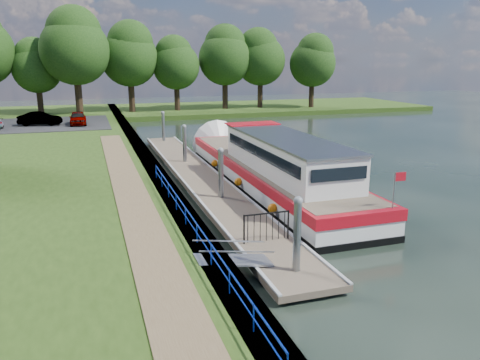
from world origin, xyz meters
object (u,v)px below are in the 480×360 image
object	(u,v)px
barge	(265,166)
car_a	(78,118)
car_b	(40,119)
pontoon	(201,180)

from	to	relation	value
barge	car_a	size ratio (longest dim) A/B	5.43
car_a	car_b	size ratio (longest dim) A/B	0.96
pontoon	car_a	distance (m)	24.36
barge	car_b	bearing A→B (deg)	119.34
car_a	pontoon	bearing A→B (deg)	-73.25
barge	pontoon	bearing A→B (deg)	159.10
barge	car_a	xyz separation A→B (m)	(-10.61, 24.66, 0.41)
pontoon	car_a	xyz separation A→B (m)	(-7.02, 23.29, 1.32)
pontoon	barge	world-z (taller)	barge
barge	car_a	distance (m)	26.85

